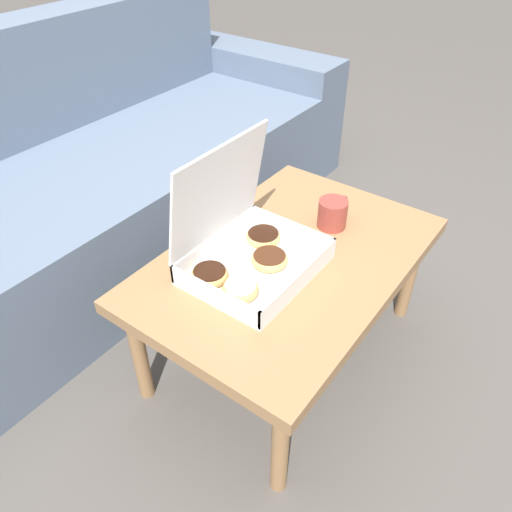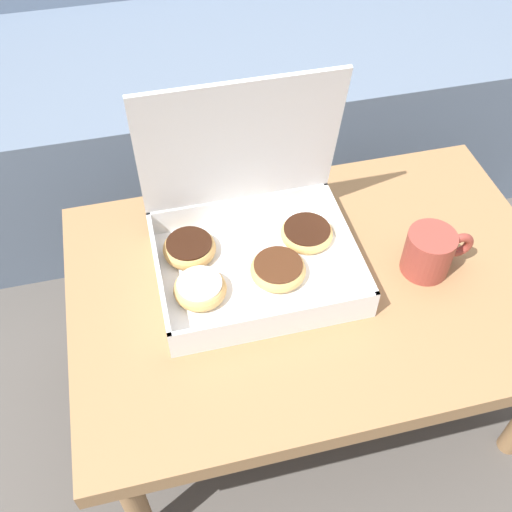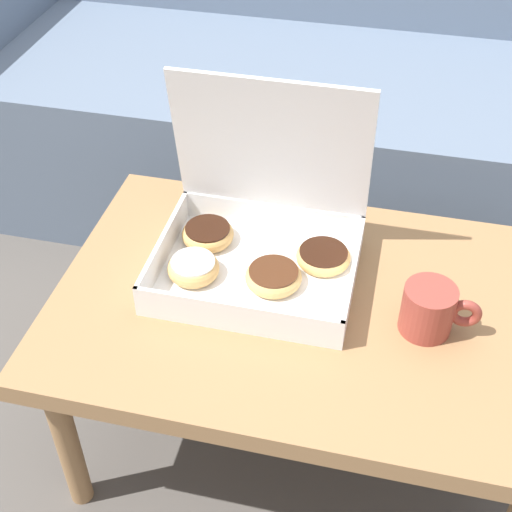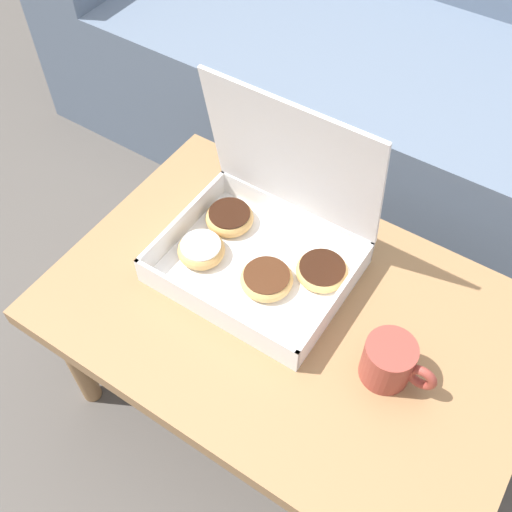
% 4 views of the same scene
% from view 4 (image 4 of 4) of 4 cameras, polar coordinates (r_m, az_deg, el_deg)
% --- Properties ---
extents(ground_plane, '(12.00, 12.00, 0.00)m').
position_cam_4_polar(ground_plane, '(1.55, 5.04, -9.84)').
color(ground_plane, '#514C47').
extents(couch, '(2.47, 0.85, 0.86)m').
position_cam_4_polar(couch, '(1.86, 18.91, 14.24)').
color(couch, slate).
rests_on(couch, ground_plane).
extents(coffee_table, '(0.91, 0.61, 0.40)m').
position_cam_4_polar(coffee_table, '(1.18, 3.19, -6.27)').
color(coffee_table, '#997047').
rests_on(coffee_table, ground_plane).
extents(pastry_box, '(0.36, 0.30, 0.35)m').
position_cam_4_polar(pastry_box, '(1.17, 0.57, 1.65)').
color(pastry_box, white).
rests_on(pastry_box, coffee_table).
extents(coffee_mug, '(0.13, 0.09, 0.09)m').
position_cam_4_polar(coffee_mug, '(1.07, 12.64, -9.80)').
color(coffee_mug, '#993D33').
rests_on(coffee_mug, coffee_table).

